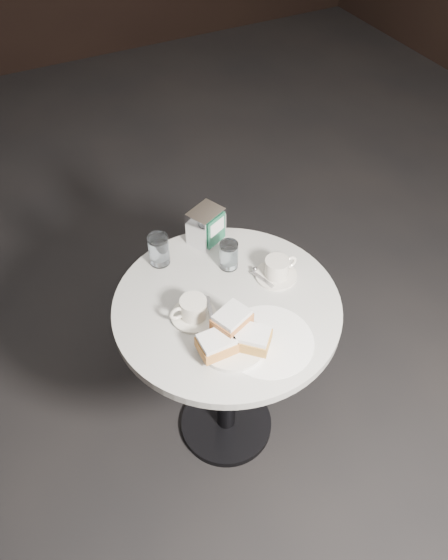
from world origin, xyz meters
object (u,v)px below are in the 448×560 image
(cafe_table, at_px, (227,343))
(coffee_cup_right, at_px, (277,269))
(coffee_cup_left, at_px, (193,310))
(water_glass_left, at_px, (159,250))
(water_glass_right, at_px, (229,255))
(beignet_plate, at_px, (233,337))
(napkin_dispenser, at_px, (206,226))

(cafe_table, bearing_deg, coffee_cup_right, 9.64)
(coffee_cup_right, bearing_deg, coffee_cup_left, -175.23)
(coffee_cup_left, distance_m, water_glass_left, 0.26)
(coffee_cup_left, distance_m, coffee_cup_right, 0.31)
(coffee_cup_left, bearing_deg, coffee_cup_right, 7.48)
(coffee_cup_left, height_order, water_glass_right, water_glass_right)
(coffee_cup_right, bearing_deg, beignet_plate, -145.92)
(beignet_plate, distance_m, water_glass_right, 0.32)
(water_glass_right, distance_m, napkin_dispenser, 0.14)
(beignet_plate, bearing_deg, cafe_table, 69.20)
(coffee_cup_left, relative_size, coffee_cup_right, 1.02)
(coffee_cup_left, bearing_deg, water_glass_right, 37.87)
(cafe_table, relative_size, beignet_plate, 2.93)
(coffee_cup_left, height_order, water_glass_left, water_glass_left)
(beignet_plate, bearing_deg, coffee_cup_left, 111.72)
(cafe_table, distance_m, coffee_cup_right, 0.30)
(water_glass_left, bearing_deg, coffee_cup_right, -36.56)
(napkin_dispenser, bearing_deg, water_glass_right, -110.11)
(coffee_cup_right, bearing_deg, water_glass_left, 141.86)
(coffee_cup_left, relative_size, napkin_dispenser, 1.09)
(cafe_table, xyz_separation_m, water_glass_right, (0.08, 0.14, 0.25))
(cafe_table, distance_m, napkin_dispenser, 0.39)
(coffee_cup_right, height_order, napkin_dispenser, napkin_dispenser)
(cafe_table, xyz_separation_m, napkin_dispenser, (0.07, 0.28, 0.26))
(beignet_plate, height_order, water_glass_left, water_glass_left)
(water_glass_right, bearing_deg, cafe_table, -119.03)
(coffee_cup_right, bearing_deg, napkin_dispenser, 114.96)
(beignet_plate, distance_m, water_glass_left, 0.41)
(water_glass_left, relative_size, napkin_dispenser, 0.80)
(beignet_plate, distance_m, coffee_cup_left, 0.16)
(cafe_table, height_order, napkin_dispenser, napkin_dispenser)
(coffee_cup_right, bearing_deg, cafe_table, -171.94)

